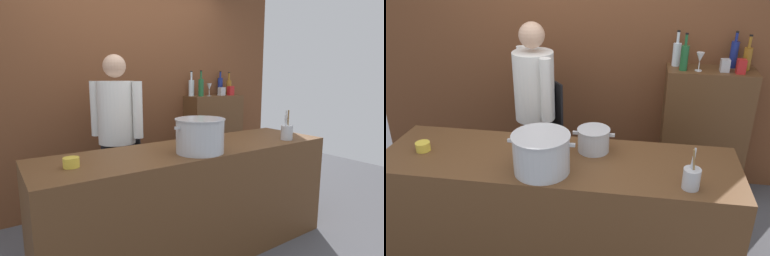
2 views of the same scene
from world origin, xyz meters
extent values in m
plane|color=#4C4C51|center=(0.00, 0.00, 0.00)|extent=(8.00, 8.00, 0.00)
cube|color=brown|center=(0.00, 1.40, 1.50)|extent=(4.40, 0.10, 3.00)
cube|color=brown|center=(0.00, 0.00, 0.45)|extent=(2.43, 0.70, 0.90)
cube|color=brown|center=(1.14, 1.19, 0.61)|extent=(0.76, 0.32, 1.22)
cylinder|color=black|center=(-0.28, 0.70, 0.42)|extent=(0.14, 0.14, 0.84)
cylinder|color=black|center=(-0.41, 0.85, 0.42)|extent=(0.14, 0.14, 0.84)
cylinder|color=white|center=(-0.35, 0.78, 1.13)|extent=(0.34, 0.34, 0.58)
cube|color=black|center=(-0.21, 0.89, 0.89)|extent=(0.21, 0.24, 0.52)
cylinder|color=white|center=(-0.20, 0.61, 1.16)|extent=(0.09, 0.09, 0.52)
cylinder|color=white|center=(-0.49, 0.94, 1.16)|extent=(0.09, 0.09, 0.52)
sphere|color=tan|center=(-0.35, 0.78, 1.55)|extent=(0.21, 0.21, 0.21)
cylinder|color=#B7BABF|center=(-0.06, -0.16, 1.02)|extent=(0.36, 0.36, 0.25)
cylinder|color=#B7BABF|center=(-0.06, -0.16, 1.15)|extent=(0.37, 0.37, 0.01)
cube|color=#B7BABF|center=(-0.25, -0.16, 1.10)|extent=(0.04, 0.02, 0.02)
cube|color=#B7BABF|center=(0.14, -0.16, 1.10)|extent=(0.04, 0.02, 0.02)
cylinder|color=#B7BABF|center=(0.23, 0.16, 0.98)|extent=(0.22, 0.22, 0.16)
cylinder|color=#B7BABF|center=(0.23, 0.16, 1.06)|extent=(0.23, 0.23, 0.01)
cube|color=#B7BABF|center=(0.11, 0.16, 1.03)|extent=(0.04, 0.02, 0.02)
cube|color=#B7BABF|center=(0.36, 0.16, 1.03)|extent=(0.04, 0.02, 0.02)
cylinder|color=#B7BABF|center=(0.86, -0.22, 0.97)|extent=(0.10, 0.10, 0.13)
cylinder|color=#B7BABF|center=(0.86, -0.22, 1.04)|extent=(0.02, 0.05, 0.24)
cylinder|color=#B7BABF|center=(0.85, -0.21, 1.02)|extent=(0.04, 0.05, 0.20)
cylinder|color=olive|center=(0.86, -0.22, 1.04)|extent=(0.04, 0.04, 0.25)
cylinder|color=yellow|center=(-0.94, -0.03, 0.93)|extent=(0.10, 0.10, 0.06)
cylinder|color=navy|center=(1.32, 1.28, 1.33)|extent=(0.07, 0.07, 0.23)
cylinder|color=navy|center=(1.32, 1.28, 1.49)|extent=(0.02, 0.02, 0.08)
cylinder|color=black|center=(1.32, 1.28, 1.53)|extent=(0.03, 0.03, 0.01)
cylinder|color=silver|center=(0.83, 1.26, 1.32)|extent=(0.07, 0.07, 0.20)
cylinder|color=silver|center=(0.83, 1.26, 1.47)|extent=(0.02, 0.02, 0.10)
cylinder|color=black|center=(0.83, 1.26, 1.53)|extent=(0.03, 0.03, 0.01)
cylinder|color=#8C5919|center=(1.41, 1.22, 1.32)|extent=(0.07, 0.07, 0.19)
cylinder|color=#8C5919|center=(1.41, 1.22, 1.46)|extent=(0.03, 0.03, 0.10)
cylinder|color=black|center=(1.41, 1.22, 1.52)|extent=(0.03, 0.03, 0.01)
cylinder|color=#1E592D|center=(0.88, 1.13, 1.33)|extent=(0.07, 0.07, 0.21)
cylinder|color=#1E592D|center=(0.88, 1.13, 1.48)|extent=(0.02, 0.02, 0.09)
cylinder|color=black|center=(0.88, 1.13, 1.53)|extent=(0.03, 0.03, 0.01)
cylinder|color=silver|center=(1.01, 1.13, 1.22)|extent=(0.06, 0.06, 0.01)
cylinder|color=silver|center=(1.01, 1.13, 1.26)|extent=(0.01, 0.01, 0.07)
cone|color=silver|center=(1.01, 1.13, 1.34)|extent=(0.07, 0.07, 0.08)
cube|color=red|center=(1.35, 1.11, 1.28)|extent=(0.07, 0.07, 0.12)
cube|color=#B2B2B7|center=(1.23, 1.15, 1.27)|extent=(0.07, 0.07, 0.11)
camera|label=1|loc=(-1.35, -1.97, 1.45)|focal=28.64mm
camera|label=2|loc=(0.52, -2.30, 2.25)|focal=37.52mm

